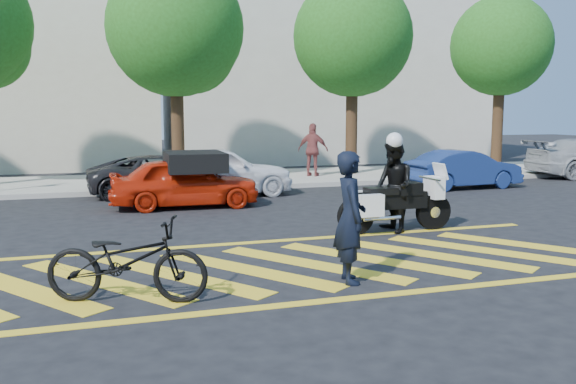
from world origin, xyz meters
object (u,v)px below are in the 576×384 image
object	(u,v)px
bicycle	(127,260)
parked_mid_right	(218,171)
parked_mid_left	(161,175)
officer_moto	(393,187)
parked_right	(464,169)
officer_bike	(350,217)
red_convertible	(185,182)
police_motorcycle	(394,203)

from	to	relation	value
bicycle	parked_mid_right	xyz separation A→B (m)	(3.13, 9.51, 0.19)
parked_mid_left	parked_mid_right	bearing A→B (deg)	-118.25
officer_moto	parked_right	bearing A→B (deg)	135.99
officer_bike	bicycle	bearing A→B (deg)	99.49
officer_moto	parked_right	size ratio (longest dim) A/B	0.50
red_convertible	parked_right	size ratio (longest dim) A/B	1.02
officer_moto	bicycle	bearing A→B (deg)	-60.47
officer_moto	red_convertible	bearing A→B (deg)	-142.23
officer_bike	red_convertible	distance (m)	7.90
officer_bike	parked_mid_left	bearing A→B (deg)	18.50
officer_bike	red_convertible	size ratio (longest dim) A/B	0.50
red_convertible	parked_mid_left	bearing A→B (deg)	8.74
bicycle	officer_moto	distance (m)	6.35
parked_mid_right	parked_right	world-z (taller)	parked_mid_right
officer_bike	bicycle	distance (m)	3.18
bicycle	parked_right	xyz separation A→B (m)	(11.12, 8.92, 0.06)
police_motorcycle	red_convertible	distance (m)	5.90
bicycle	parked_right	size ratio (longest dim) A/B	0.56
bicycle	parked_right	distance (m)	14.25
police_motorcycle	parked_mid_left	bearing A→B (deg)	118.69
parked_mid_right	officer_moto	bearing A→B (deg)	-164.45
parked_mid_left	parked_right	size ratio (longest dim) A/B	1.14
officer_bike	parked_mid_right	xyz separation A→B (m)	(-0.03, 9.53, -0.21)
officer_bike	parked_right	size ratio (longest dim) A/B	0.51
officer_bike	parked_mid_left	size ratio (longest dim) A/B	0.45
bicycle	parked_right	world-z (taller)	parked_right
officer_bike	parked_right	world-z (taller)	officer_bike
officer_moto	parked_right	distance (m)	8.07
parked_right	police_motorcycle	bearing A→B (deg)	133.05
bicycle	officer_bike	bearing A→B (deg)	-70.35
officer_bike	parked_mid_left	distance (m)	10.47
police_motorcycle	red_convertible	world-z (taller)	red_convertible
police_motorcycle	red_convertible	xyz separation A→B (m)	(-3.62, 4.66, 0.04)
police_motorcycle	officer_moto	bearing A→B (deg)	-179.99
police_motorcycle	officer_moto	world-z (taller)	officer_moto
parked_mid_right	bicycle	bearing A→B (deg)	156.89
officer_bike	officer_moto	world-z (taller)	officer_bike
bicycle	parked_mid_right	distance (m)	10.02
officer_bike	parked_right	distance (m)	11.98
officer_bike	police_motorcycle	size ratio (longest dim) A/B	0.76
officer_moto	officer_bike	bearing A→B (deg)	-36.85
parked_right	officer_bike	bearing A→B (deg)	135.31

